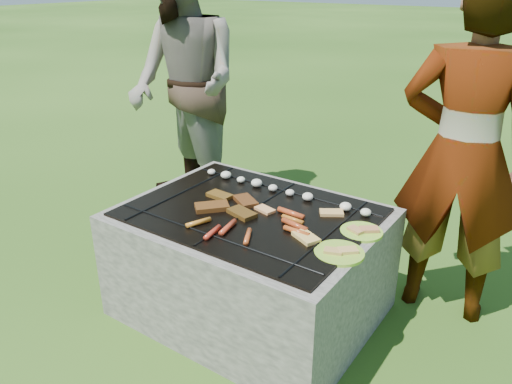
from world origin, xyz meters
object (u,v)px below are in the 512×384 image
(bystander, at_px, (184,86))
(plate_far, at_px, (362,231))
(fire_pit, at_px, (251,266))
(plate_near, at_px, (339,253))
(cook, at_px, (463,155))

(bystander, bearing_deg, plate_far, -0.54)
(fire_pit, distance_m, plate_near, 0.66)
(fire_pit, xyz_separation_m, cook, (0.85, 0.64, 0.62))
(cook, bearing_deg, plate_near, 60.45)
(fire_pit, distance_m, plate_far, 0.66)
(plate_near, height_order, cook, cook)
(fire_pit, xyz_separation_m, plate_far, (0.56, 0.12, 0.33))
(fire_pit, distance_m, bystander, 1.58)
(plate_near, relative_size, cook, 0.13)
(plate_far, distance_m, bystander, 1.89)
(plate_far, xyz_separation_m, cook, (0.29, 0.52, 0.29))
(plate_far, height_order, cook, cook)
(fire_pit, height_order, plate_near, plate_near)
(plate_far, bearing_deg, plate_near, -90.09)
(cook, xyz_separation_m, bystander, (-2.01, 0.17, 0.08))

